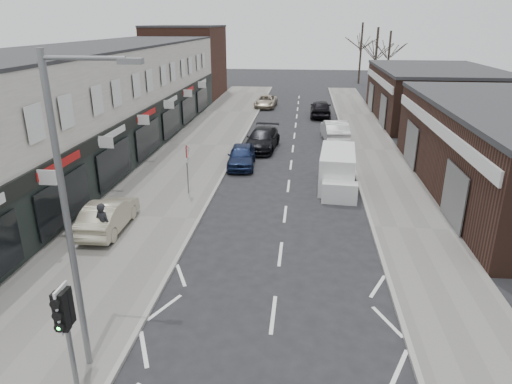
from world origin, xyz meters
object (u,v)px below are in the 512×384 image
(parked_car_left_a, at_px, (241,156))
(parked_car_right_a, at_px, (335,131))
(white_van, at_px, (337,170))
(sedan_on_pavement, at_px, (108,215))
(pedestrian, at_px, (103,224))
(street_lamp, at_px, (72,206))
(parked_car_left_c, at_px, (266,101))
(warning_sign, at_px, (187,155))
(parked_car_left_b, at_px, (262,139))
(traffic_light, at_px, (65,318))
(parked_car_right_b, at_px, (321,108))

(parked_car_left_a, bearing_deg, parked_car_right_a, 45.72)
(white_van, distance_m, parked_car_left_a, 6.57)
(parked_car_right_a, bearing_deg, sedan_on_pavement, 54.39)
(pedestrian, relative_size, parked_car_right_a, 0.37)
(street_lamp, height_order, parked_car_left_c, street_lamp)
(warning_sign, height_order, sedan_on_pavement, warning_sign)
(sedan_on_pavement, xyz_separation_m, parked_car_left_b, (5.31, 14.39, -0.06))
(traffic_light, bearing_deg, warning_sign, 93.10)
(parked_car_right_b, bearing_deg, warning_sign, 72.05)
(traffic_light, bearing_deg, street_lamp, 95.88)
(warning_sign, bearing_deg, sedan_on_pavement, -116.31)
(parked_car_right_a, bearing_deg, street_lamp, 69.12)
(warning_sign, xyz_separation_m, pedestrian, (-1.92, -6.20, -1.18))
(street_lamp, bearing_deg, parked_car_left_a, 85.52)
(traffic_light, distance_m, parked_car_left_c, 40.67)
(parked_car_left_c, height_order, parked_car_right_a, parked_car_right_a)
(sedan_on_pavement, relative_size, parked_car_left_b, 0.81)
(parked_car_right_a, bearing_deg, parked_car_left_a, 45.31)
(parked_car_right_a, bearing_deg, parked_car_right_b, -89.22)
(pedestrian, relative_size, parked_car_left_a, 0.44)
(sedan_on_pavement, distance_m, parked_car_right_b, 28.52)
(parked_car_right_b, bearing_deg, street_lamp, 79.64)
(white_van, height_order, parked_car_left_a, white_van)
(sedan_on_pavement, bearing_deg, white_van, -147.23)
(traffic_light, xyz_separation_m, parked_car_left_a, (1.30, 19.36, -1.72))
(pedestrian, bearing_deg, parked_car_left_a, -91.13)
(parked_car_left_a, bearing_deg, parked_car_right_b, 68.39)
(warning_sign, relative_size, white_van, 0.51)
(sedan_on_pavement, relative_size, parked_car_right_b, 0.86)
(street_lamp, bearing_deg, pedestrian, 111.18)
(sedan_on_pavement, relative_size, parked_car_left_a, 1.00)
(parked_car_left_c, bearing_deg, sedan_on_pavement, -94.64)
(sedan_on_pavement, xyz_separation_m, parked_car_left_c, (4.11, 31.36, -0.17))
(traffic_light, height_order, parked_car_right_a, traffic_light)
(parked_car_left_c, height_order, parked_car_right_b, parked_car_right_b)
(pedestrian, bearing_deg, parked_car_left_c, -78.51)
(parked_car_right_a, bearing_deg, parked_car_left_c, -69.36)
(parked_car_left_a, bearing_deg, white_van, -32.56)
(parked_car_left_a, distance_m, parked_car_left_b, 4.38)
(parked_car_right_a, relative_size, parked_car_right_b, 1.03)
(sedan_on_pavement, bearing_deg, parked_car_left_a, -115.14)
(traffic_light, relative_size, pedestrian, 1.71)
(parked_car_left_a, relative_size, parked_car_left_c, 0.90)
(parked_car_left_a, height_order, parked_car_left_b, parked_car_left_b)
(white_van, xyz_separation_m, sedan_on_pavement, (-10.16, -6.94, -0.16))
(parked_car_left_b, height_order, parked_car_right_a, parked_car_right_a)
(white_van, bearing_deg, parked_car_left_a, 155.61)
(traffic_light, distance_m, warning_sign, 14.04)
(traffic_light, distance_m, parked_car_left_a, 19.48)
(warning_sign, height_order, parked_car_right_b, warning_sign)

